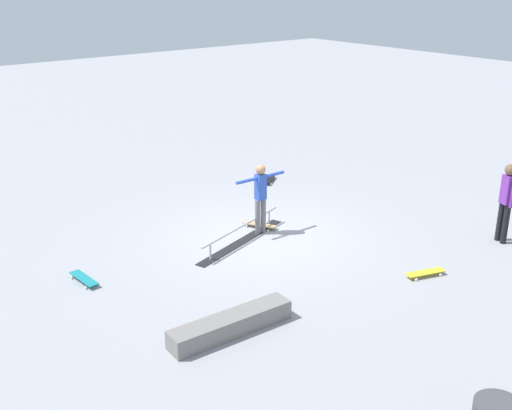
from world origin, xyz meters
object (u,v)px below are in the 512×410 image
(loose_skateboard_yellow, at_px, (425,273))
(loose_skateboard_black, at_px, (269,179))
(grind_rail, at_px, (241,235))
(loose_skateboard_teal, at_px, (84,278))
(skater_main, at_px, (261,194))
(skateboard_main, at_px, (259,225))
(bystander_purple_shirt, at_px, (506,199))
(skate_ledge, at_px, (231,324))

(loose_skateboard_yellow, xyz_separation_m, loose_skateboard_black, (-1.32, -6.26, 0.00))
(grind_rail, distance_m, loose_skateboard_teal, 3.46)
(loose_skateboard_yellow, bearing_deg, skater_main, 125.67)
(skater_main, distance_m, loose_skateboard_teal, 4.16)
(grind_rail, bearing_deg, skater_main, 174.38)
(grind_rail, distance_m, skater_main, 0.99)
(skater_main, bearing_deg, loose_skateboard_black, -131.69)
(grind_rail, xyz_separation_m, loose_skateboard_yellow, (-1.78, 3.48, -0.10))
(skateboard_main, height_order, bystander_purple_shirt, bystander_purple_shirt)
(skateboard_main, distance_m, loose_skateboard_black, 3.32)
(loose_skateboard_yellow, height_order, loose_skateboard_black, same)
(loose_skateboard_yellow, bearing_deg, grind_rail, 135.12)
(bystander_purple_shirt, bearing_deg, skater_main, 66.03)
(skater_main, xyz_separation_m, loose_skateboard_black, (-2.46, -2.65, -0.85))
(grind_rail, height_order, loose_skateboard_black, grind_rail)
(skate_ledge, bearing_deg, grind_rail, -130.13)
(grind_rail, xyz_separation_m, skateboard_main, (-0.80, -0.38, -0.10))
(skateboard_main, distance_m, loose_skateboard_teal, 4.24)
(loose_skateboard_black, bearing_deg, bystander_purple_shirt, -115.18)
(skate_ledge, bearing_deg, skateboard_main, -134.92)
(skate_ledge, distance_m, loose_skateboard_teal, 3.34)
(grind_rail, relative_size, loose_skateboard_black, 3.72)
(skateboard_main, xyz_separation_m, loose_skateboard_teal, (4.24, -0.01, 0.00))
(skateboard_main, relative_size, loose_skateboard_black, 1.06)
(loose_skateboard_teal, bearing_deg, loose_skateboard_yellow, 49.30)
(bystander_purple_shirt, bearing_deg, loose_skateboard_black, 31.57)
(bystander_purple_shirt, relative_size, loose_skateboard_teal, 2.14)
(grind_rail, relative_size, loose_skateboard_teal, 3.48)
(skater_main, bearing_deg, skate_ledge, 45.57)
(bystander_purple_shirt, xyz_separation_m, loose_skateboard_black, (1.29, -6.25, -0.91))
(skater_main, height_order, bystander_purple_shirt, bystander_purple_shirt)
(loose_skateboard_yellow, relative_size, loose_skateboard_black, 1.08)
(skater_main, bearing_deg, loose_skateboard_teal, -2.40)
(grind_rail, relative_size, skate_ledge, 1.31)
(skateboard_main, distance_m, bystander_purple_shirt, 5.34)
(bystander_purple_shirt, bearing_deg, skateboard_main, 62.83)
(skateboard_main, bearing_deg, loose_skateboard_yellow, 168.97)
(skate_ledge, xyz_separation_m, loose_skateboard_teal, (1.11, -3.15, -0.09))
(grind_rail, distance_m, bystander_purple_shirt, 5.65)
(bystander_purple_shirt, bearing_deg, loose_skateboard_yellow, 109.91)
(skate_ledge, height_order, loose_skateboard_yellow, skate_ledge)
(skateboard_main, xyz_separation_m, loose_skateboard_black, (-2.29, -2.40, 0.00))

